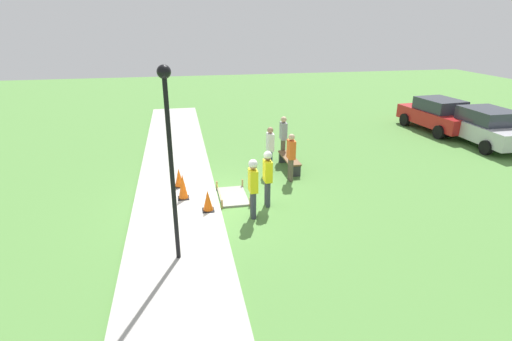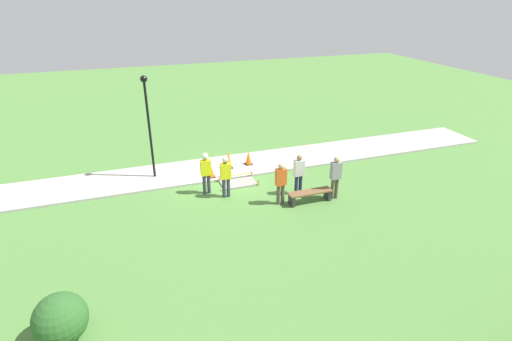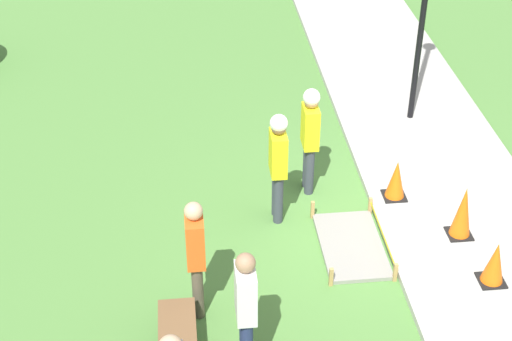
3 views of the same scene
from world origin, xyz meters
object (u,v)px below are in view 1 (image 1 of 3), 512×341
worker_supervisor (268,174)px  bystander_in_white_shirt (283,136)px  traffic_cone_far_patch (183,186)px  lamppost_near (169,141)px  park_bench (289,161)px  bystander_in_gray_shirt (270,147)px  bystander_in_orange_shirt (291,155)px  parked_car_red (438,115)px  parked_car_silver (486,127)px  traffic_cone_near_patch (179,178)px  traffic_cone_sidewalk_edge (208,201)px  worker_assistant (253,184)px

worker_supervisor → bystander_in_white_shirt: bearing=159.0°
traffic_cone_far_patch → lamppost_near: 4.07m
park_bench → bystander_in_gray_shirt: bystander_in_gray_shirt is taller
bystander_in_orange_shirt → parked_car_red: bearing=119.2°
park_bench → bystander_in_white_shirt: size_ratio=0.98×
lamppost_near → parked_car_silver: 15.36m
parked_car_red → traffic_cone_far_patch: bearing=-69.8°
parked_car_red → traffic_cone_near_patch: bearing=-73.7°
traffic_cone_sidewalk_edge → worker_assistant: worker_assistant is taller
traffic_cone_sidewalk_edge → bystander_in_orange_shirt: 3.66m
worker_supervisor → worker_assistant: (0.66, -0.56, 0.01)m
traffic_cone_near_patch → parked_car_silver: bearing=100.8°
traffic_cone_far_patch → traffic_cone_sidewalk_edge: bearing=34.6°
worker_supervisor → worker_assistant: worker_assistant is taller
lamppost_near → parked_car_red: 16.09m
traffic_cone_sidewalk_edge → parked_car_red: parked_car_red is taller
traffic_cone_far_patch → worker_supervisor: worker_supervisor is taller
bystander_in_white_shirt → worker_assistant: bearing=-24.2°
traffic_cone_near_patch → traffic_cone_far_patch: (0.98, 0.11, 0.09)m
traffic_cone_sidewalk_edge → park_bench: traffic_cone_sidewalk_edge is taller
park_bench → bystander_in_gray_shirt: size_ratio=1.02×
worker_assistant → parked_car_silver: (-5.01, 11.48, -0.22)m
traffic_cone_sidewalk_edge → park_bench: bearing=133.5°
bystander_in_gray_shirt → bystander_in_white_shirt: (-1.18, 0.80, 0.05)m
worker_assistant → parked_car_red: bearing=124.7°
park_bench → lamppost_near: lamppost_near is taller
traffic_cone_far_patch → traffic_cone_sidewalk_edge: traffic_cone_far_patch is taller
bystander_in_gray_shirt → traffic_cone_far_patch: bearing=-58.0°
traffic_cone_far_patch → bystander_in_orange_shirt: (-1.01, 3.69, 0.45)m
traffic_cone_near_patch → traffic_cone_sidewalk_edge: size_ratio=1.00×
park_bench → worker_supervisor: size_ratio=1.00×
bystander_in_orange_shirt → parked_car_silver: size_ratio=0.39×
worker_assistant → bystander_in_white_shirt: bearing=155.8°
bystander_in_gray_shirt → parked_car_silver: (-1.57, 10.21, -0.15)m
worker_assistant → parked_car_silver: size_ratio=0.40×
traffic_cone_sidewalk_edge → bystander_in_gray_shirt: 3.93m
traffic_cone_near_patch → lamppost_near: bearing=-1.2°
bystander_in_orange_shirt → lamppost_near: size_ratio=0.39×
worker_assistant → parked_car_red: (-7.51, 10.83, -0.21)m
traffic_cone_far_patch → parked_car_silver: parked_car_silver is taller
traffic_cone_near_patch → worker_assistant: (2.43, 2.02, 0.62)m
bystander_in_white_shirt → traffic_cone_far_patch: bearing=-51.5°
traffic_cone_near_patch → worker_supervisor: (1.77, 2.58, 0.62)m
lamppost_near → traffic_cone_near_patch: bearing=178.8°
traffic_cone_near_patch → park_bench: size_ratio=0.36×
worker_supervisor → bystander_in_white_shirt: 4.24m
park_bench → parked_car_red: bearing=114.1°
traffic_cone_far_patch → traffic_cone_near_patch: bearing=-173.8°
traffic_cone_far_patch → park_bench: bearing=118.3°
traffic_cone_near_patch → parked_car_silver: size_ratio=0.14×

